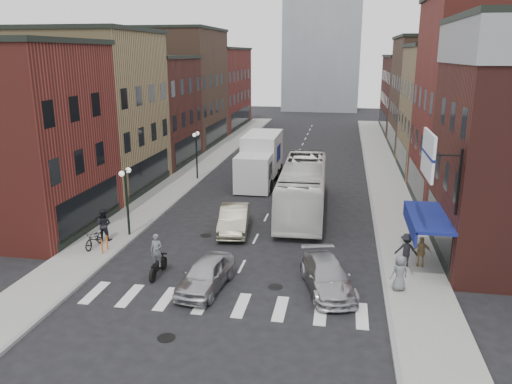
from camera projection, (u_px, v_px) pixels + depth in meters
ground at (238, 275)px, 24.46m from camera, size 160.00×160.00×0.00m
sidewalk_left at (198, 168)px, 46.74m from camera, size 3.00×74.00×0.15m
sidewalk_right at (384, 176)px, 43.87m from camera, size 3.00×74.00×0.15m
curb_left at (214, 170)px, 46.51m from camera, size 0.20×74.00×0.16m
curb_right at (367, 176)px, 44.15m from camera, size 0.20×74.00×0.16m
crosswalk_stripes at (223, 304)px, 21.62m from camera, size 12.00×2.20×0.01m
bldg_left_near at (7, 137)px, 29.74m from camera, size 10.30×9.20×11.30m
bldg_left_mid_a at (86, 111)px, 38.62m from camera, size 10.30×10.20×12.30m
bldg_left_mid_b at (138, 110)px, 48.37m from camera, size 10.30×10.20×10.30m
bldg_left_far_a at (175, 87)px, 58.40m from camera, size 10.30×12.20×13.30m
bldg_left_far_b at (207, 88)px, 71.95m from camera, size 10.30×16.20×11.30m
bldg_right_mid_a at (500, 105)px, 33.29m from camera, size 10.30×10.20×14.30m
bldg_right_mid_b at (464, 111)px, 43.18m from camera, size 10.30×10.20×11.30m
bldg_right_far_a at (442, 95)px, 53.48m from camera, size 10.30×12.20×12.30m
bldg_right_far_b at (423, 94)px, 67.03m from camera, size 10.30×16.20×10.30m
awning_blue at (424, 218)px, 24.62m from camera, size 1.80×5.00×0.78m
billboard_sign at (430, 156)px, 21.84m from camera, size 1.52×3.00×3.70m
streetlamp_near at (126, 189)px, 28.72m from camera, size 0.32×1.22×4.11m
streetlamp_far at (196, 146)px, 42.00m from camera, size 0.32×1.22×4.11m
bike_rack at (105, 245)px, 26.83m from camera, size 0.08×0.68×0.80m
box_truck at (260, 160)px, 41.46m from camera, size 2.87×9.09×3.96m
motorcycle_rider at (157, 257)px, 24.07m from camera, size 0.59×2.12×2.16m
transit_bus at (303, 188)px, 33.71m from camera, size 3.24×12.34×3.41m
sedan_left_near at (206, 274)px, 22.82m from camera, size 2.18×4.42×1.45m
sedan_left_far at (234, 219)px, 30.19m from camera, size 2.30×4.97×1.58m
curb_car at (327, 276)px, 22.70m from camera, size 3.12×5.08×1.38m
parked_bicycle at (94, 239)px, 27.43m from camera, size 0.69×1.89×0.99m
ped_left_solo at (104, 225)px, 28.38m from camera, size 0.91×0.54×1.85m
ped_right_a at (406, 250)px, 24.91m from camera, size 1.14×0.61×1.71m
ped_right_b at (421, 252)px, 24.85m from camera, size 0.93×0.49×1.56m
ped_right_c at (400, 273)px, 22.35m from camera, size 0.96×0.82×1.67m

